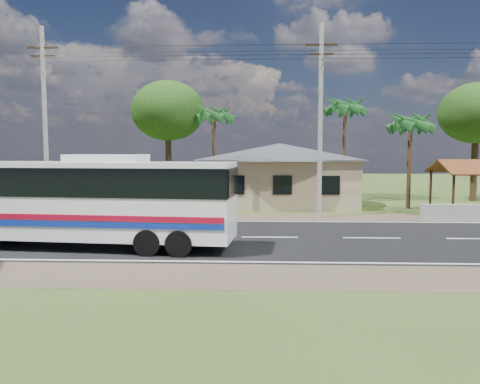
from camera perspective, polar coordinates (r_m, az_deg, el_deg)
The scene contains 11 objects.
ground at distance 20.91m, azimuth 3.62°, elevation -5.57°, with size 120.00×120.00×0.00m, color #33491A.
road at distance 20.91m, azimuth 3.62°, elevation -5.55°, with size 120.00×16.00×0.03m.
house at distance 33.60m, azimuth 4.88°, elevation 2.95°, with size 12.40×10.00×5.00m.
waiting_shed at distance 32.04m, azimuth 27.25°, elevation 2.47°, with size 5.20×4.48×3.35m.
utility_poles at distance 27.29m, azimuth 9.08°, elevation 9.00°, with size 32.80×2.22×11.00m.
palm_near at distance 33.14m, azimuth 20.07°, elevation 7.94°, with size 2.80×2.80×6.70m.
palm_mid at distance 36.78m, azimuth 12.69°, elevation 10.07°, with size 2.80×2.80×8.20m.
palm_far at distance 36.83m, azimuth -3.18°, elevation 9.42°, with size 2.80×2.80×7.70m.
tree_behind_house at distance 39.42m, azimuth -8.78°, elevation 9.72°, with size 6.00×6.00×9.61m.
tree_behind_shed at distance 40.19m, azimuth 26.87°, elevation 8.53°, with size 5.60×5.60×9.02m.
coach_bus at distance 19.45m, azimuth -18.49°, elevation -0.31°, with size 12.13×3.64×3.71m.
Camera 1 is at (-0.46, -20.55, 3.83)m, focal length 35.00 mm.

